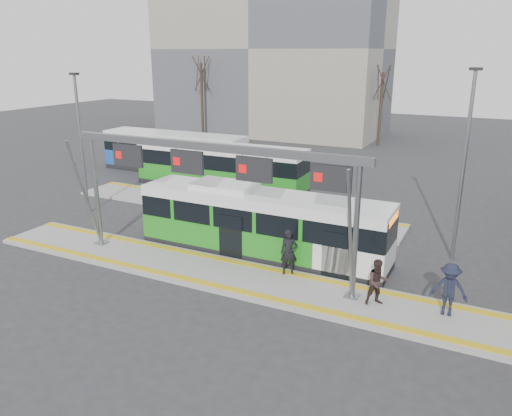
# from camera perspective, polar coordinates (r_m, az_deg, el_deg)

# --- Properties ---
(ground) EXTENTS (120.00, 120.00, 0.00)m
(ground) POSITION_cam_1_polar(r_m,az_deg,el_deg) (20.61, -4.35, -7.63)
(ground) COLOR #2D2D30
(ground) RESTS_ON ground
(platform_main) EXTENTS (22.00, 3.00, 0.15)m
(platform_main) POSITION_cam_1_polar(r_m,az_deg,el_deg) (20.57, -4.36, -7.44)
(platform_main) COLOR gray
(platform_main) RESTS_ON ground
(platform_second) EXTENTS (20.00, 3.00, 0.15)m
(platform_second) POSITION_cam_1_polar(r_m,az_deg,el_deg) (28.92, -3.13, 0.02)
(platform_second) COLOR gray
(platform_second) RESTS_ON ground
(tactile_main) EXTENTS (22.00, 2.65, 0.02)m
(tactile_main) POSITION_cam_1_polar(r_m,az_deg,el_deg) (20.54, -4.36, -7.23)
(tactile_main) COLOR gold
(tactile_main) RESTS_ON platform_main
(tactile_second) EXTENTS (20.00, 0.35, 0.02)m
(tactile_second) POSITION_cam_1_polar(r_m,az_deg,el_deg) (29.86, -2.05, 0.77)
(tactile_second) COLOR gold
(tactile_second) RESTS_ON platform_second
(gantry) EXTENTS (13.00, 1.68, 5.20)m
(gantry) POSITION_cam_1_polar(r_m,az_deg,el_deg) (19.58, -5.14, 4.34)
(gantry) COLOR slate
(gantry) RESTS_ON platform_main
(apartment_block) EXTENTS (24.50, 12.50, 18.40)m
(apartment_block) POSITION_cam_1_polar(r_m,az_deg,el_deg) (57.12, 2.00, 17.91)
(apartment_block) COLOR gray
(apartment_block) RESTS_ON ground
(hero_bus) EXTENTS (11.33, 2.42, 3.11)m
(hero_bus) POSITION_cam_1_polar(r_m,az_deg,el_deg) (22.07, 0.63, -1.85)
(hero_bus) COLOR black
(hero_bus) RESTS_ON ground
(bg_bus_green) EXTENTS (11.70, 2.68, 2.91)m
(bg_bus_green) POSITION_cam_1_polar(r_m,az_deg,el_deg) (33.16, -4.07, 4.71)
(bg_bus_green) COLOR black
(bg_bus_green) RESTS_ON ground
(bg_bus_blue) EXTENTS (11.32, 2.68, 2.94)m
(bg_bus_blue) POSITION_cam_1_polar(r_m,az_deg,el_deg) (38.17, -9.33, 6.23)
(bg_bus_blue) COLOR black
(bg_bus_blue) RESTS_ON ground
(passenger_a) EXTENTS (0.80, 0.71, 1.85)m
(passenger_a) POSITION_cam_1_polar(r_m,az_deg,el_deg) (19.98, 3.76, -5.07)
(passenger_a) COLOR black
(passenger_a) RESTS_ON platform_main
(passenger_b) EXTENTS (1.04, 0.99, 1.68)m
(passenger_b) POSITION_cam_1_polar(r_m,az_deg,el_deg) (18.17, 13.76, -8.25)
(passenger_b) COLOR #2F211F
(passenger_b) RESTS_ON platform_main
(passenger_c) EXTENTS (1.23, 0.74, 1.88)m
(passenger_c) POSITION_cam_1_polar(r_m,az_deg,el_deg) (18.14, 21.20, -8.68)
(passenger_c) COLOR black
(passenger_c) RESTS_ON platform_main
(tree_left) EXTENTS (1.40, 1.40, 8.86)m
(tree_left) POSITION_cam_1_polar(r_m,az_deg,el_deg) (51.18, 7.03, 15.06)
(tree_left) COLOR #382B21
(tree_left) RESTS_ON ground
(tree_mid) EXTENTS (1.40, 1.40, 7.82)m
(tree_mid) POSITION_cam_1_polar(r_m,az_deg,el_deg) (49.84, 14.26, 13.70)
(tree_mid) COLOR #382B21
(tree_mid) RESTS_ON ground
(tree_far) EXTENTS (1.40, 1.40, 8.63)m
(tree_far) POSITION_cam_1_polar(r_m,az_deg,el_deg) (53.14, -6.29, 14.97)
(tree_far) COLOR #382B21
(tree_far) RESTS_ON ground
(lamp_west) EXTENTS (0.50, 0.25, 7.68)m
(lamp_west) POSITION_cam_1_polar(r_m,az_deg,el_deg) (28.86, -19.36, 7.22)
(lamp_west) COLOR slate
(lamp_west) RESTS_ON ground
(lamp_east) EXTENTS (0.50, 0.25, 8.13)m
(lamp_east) POSITION_cam_1_polar(r_m,az_deg,el_deg) (22.46, 22.68, 4.77)
(lamp_east) COLOR slate
(lamp_east) RESTS_ON ground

